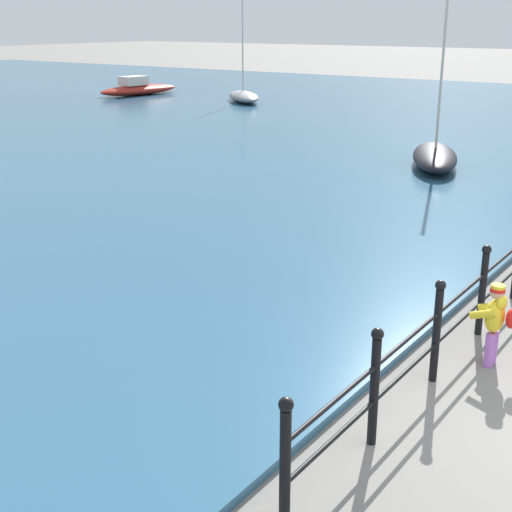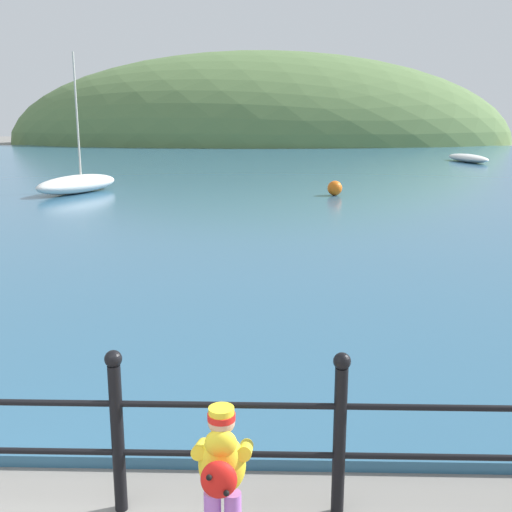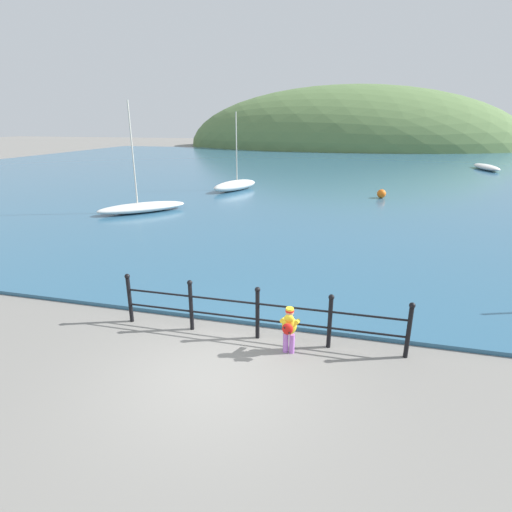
{
  "view_description": "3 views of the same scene",
  "coord_description": "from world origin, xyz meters",
  "px_view_note": "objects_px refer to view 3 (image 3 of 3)",
  "views": [
    {
      "loc": [
        -6.53,
        -1.02,
        3.87
      ],
      "look_at": [
        0.99,
        4.28,
        0.82
      ],
      "focal_mm": 50.0,
      "sensor_mm": 36.0,
      "label": 1
    },
    {
      "loc": [
        1.57,
        -2.25,
        2.72
      ],
      "look_at": [
        1.38,
        4.81,
        1.11
      ],
      "focal_mm": 42.0,
      "sensor_mm": 36.0,
      "label": 2
    },
    {
      "loc": [
        2.38,
        -5.99,
        4.52
      ],
      "look_at": [
        -0.1,
        3.78,
        1.1
      ],
      "focal_mm": 28.0,
      "sensor_mm": 36.0,
      "label": 3
    }
  ],
  "objects_px": {
    "child_in_coat": "(289,326)",
    "mooring_buoy": "(381,194)",
    "boat_red_dinghy": "(486,167)",
    "boat_far_left": "(142,207)",
    "boat_green_fishing": "(235,185)"
  },
  "relations": [
    {
      "from": "child_in_coat",
      "to": "boat_far_left",
      "type": "height_order",
      "value": "boat_far_left"
    },
    {
      "from": "child_in_coat",
      "to": "boat_green_fishing",
      "type": "xyz_separation_m",
      "value": [
        -6.83,
        18.46,
        -0.16
      ]
    },
    {
      "from": "child_in_coat",
      "to": "boat_far_left",
      "type": "xyz_separation_m",
      "value": [
        -9.43,
        10.87,
        -0.25
      ]
    },
    {
      "from": "boat_red_dinghy",
      "to": "boat_far_left",
      "type": "bearing_deg",
      "value": -131.94
    },
    {
      "from": "boat_green_fishing",
      "to": "mooring_buoy",
      "type": "bearing_deg",
      "value": -3.08
    },
    {
      "from": "boat_green_fishing",
      "to": "boat_red_dinghy",
      "type": "relative_size",
      "value": 0.98
    },
    {
      "from": "child_in_coat",
      "to": "boat_green_fishing",
      "type": "distance_m",
      "value": 19.68
    },
    {
      "from": "boat_far_left",
      "to": "mooring_buoy",
      "type": "distance_m",
      "value": 13.9
    },
    {
      "from": "child_in_coat",
      "to": "boat_red_dinghy",
      "type": "distance_m",
      "value": 37.85
    },
    {
      "from": "mooring_buoy",
      "to": "child_in_coat",
      "type": "bearing_deg",
      "value": -98.03
    },
    {
      "from": "child_in_coat",
      "to": "mooring_buoy",
      "type": "bearing_deg",
      "value": 81.97
    },
    {
      "from": "mooring_buoy",
      "to": "boat_green_fishing",
      "type": "bearing_deg",
      "value": 176.92
    },
    {
      "from": "boat_red_dinghy",
      "to": "mooring_buoy",
      "type": "relative_size",
      "value": 9.66
    },
    {
      "from": "mooring_buoy",
      "to": "boat_red_dinghy",
      "type": "bearing_deg",
      "value": 59.83
    },
    {
      "from": "boat_red_dinghy",
      "to": "boat_green_fishing",
      "type": "bearing_deg",
      "value": -138.84
    }
  ]
}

